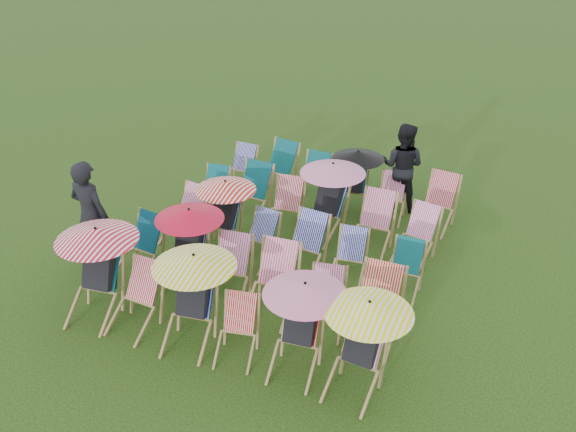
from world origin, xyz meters
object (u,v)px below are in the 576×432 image
at_px(person_rear, 403,166).
at_px(person_left, 90,215).
at_px(deckchair_0, 95,271).
at_px(deckchair_5, 360,345).
at_px(deckchair_29, 437,203).

bearing_deg(person_rear, person_left, 48.60).
bearing_deg(deckchair_0, deckchair_5, -5.72).
bearing_deg(person_rear, deckchair_5, 103.06).
height_order(deckchair_0, person_left, person_left).
relative_size(deckchair_5, person_left, 0.69).
height_order(deckchair_0, person_rear, person_rear).
distance_m(deckchair_29, person_left, 6.13).
bearing_deg(person_left, person_rear, -131.61).
xyz_separation_m(deckchair_5, person_left, (-4.94, 0.95, 0.26)).
xyz_separation_m(deckchair_29, person_rear, (-0.81, 0.47, 0.39)).
bearing_deg(deckchair_29, deckchair_0, -124.41).
xyz_separation_m(person_left, person_rear, (4.11, 4.09, -0.09)).
xyz_separation_m(deckchair_29, person_left, (-4.92, -3.62, 0.49)).
bearing_deg(deckchair_29, person_rear, 156.43).
distance_m(deckchair_5, deckchair_29, 4.57).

